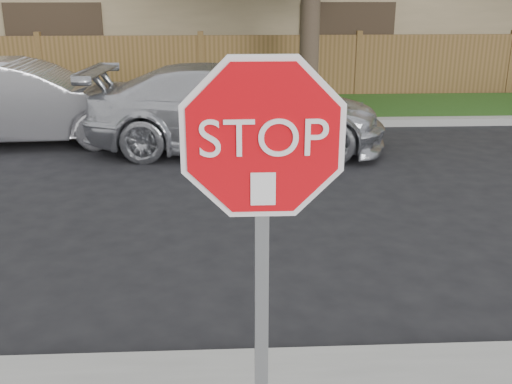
{
  "coord_description": "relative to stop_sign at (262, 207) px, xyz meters",
  "views": [
    {
      "loc": [
        0.62,
        -4.0,
        2.77
      ],
      "look_at": [
        0.77,
        -0.9,
        1.7
      ],
      "focal_mm": 42.0,
      "sensor_mm": 36.0,
      "label": 1
    }
  ],
  "objects": [
    {
      "name": "ground",
      "position": [
        -0.77,
        1.48,
        -1.83
      ],
      "size": [
        90.0,
        90.0,
        0.0
      ],
      "primitive_type": "plane",
      "color": "black",
      "rests_on": "ground"
    },
    {
      "name": "far_curb",
      "position": [
        -0.77,
        9.63,
        -1.75
      ],
      "size": [
        70.0,
        0.3,
        0.15
      ],
      "primitive_type": "cube",
      "color": "gray",
      "rests_on": "ground"
    },
    {
      "name": "grass_strip",
      "position": [
        -0.77,
        11.28,
        -1.77
      ],
      "size": [
        70.0,
        3.0,
        0.12
      ],
      "primitive_type": "cube",
      "color": "#1E4714",
      "rests_on": "ground"
    },
    {
      "name": "fence",
      "position": [
        -0.77,
        12.88,
        -1.03
      ],
      "size": [
        70.0,
        0.12,
        1.6
      ],
      "primitive_type": "cube",
      "color": "brown",
      "rests_on": "ground"
    },
    {
      "name": "stop_sign",
      "position": [
        0.0,
        0.0,
        0.0
      ],
      "size": [
        1.01,
        0.13,
        2.55
      ],
      "color": "gray",
      "rests_on": "sidewalk_near"
    },
    {
      "name": "sedan_left",
      "position": [
        -3.83,
        8.52,
        -1.07
      ],
      "size": [
        4.68,
        1.89,
        1.51
      ],
      "primitive_type": "imported",
      "rotation": [
        0.0,
        0.0,
        1.64
      ],
      "color": "#B9B8BD",
      "rests_on": "ground"
    },
    {
      "name": "sedan_right",
      "position": [
        0.01,
        7.79,
        -1.08
      ],
      "size": [
        5.31,
        2.53,
        1.49
      ],
      "primitive_type": "imported",
      "rotation": [
        0.0,
        0.0,
        1.48
      ],
      "color": "silver",
      "rests_on": "ground"
    }
  ]
}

